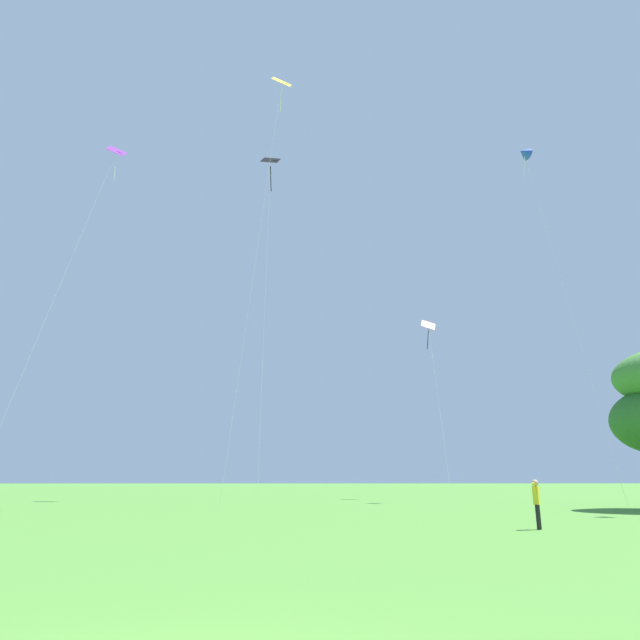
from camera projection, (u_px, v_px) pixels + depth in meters
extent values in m
cube|color=black|center=(271.00, 160.00, 51.66)|extent=(1.87, 1.20, 1.25)
cylinder|color=#3F382D|center=(271.00, 160.00, 51.66)|extent=(1.56, 0.56, 0.41)
cylinder|color=black|center=(271.00, 179.00, 50.98)|extent=(0.25, 0.42, 2.67)
cylinder|color=silver|center=(265.00, 301.00, 43.48)|extent=(0.31, 8.74, 29.30)
cone|color=blue|center=(524.00, 153.00, 48.24)|extent=(1.36, 1.35, 1.20)
cylinder|color=silver|center=(524.00, 167.00, 47.93)|extent=(0.29, 0.20, 1.87)
cylinder|color=silver|center=(566.00, 297.00, 40.63)|extent=(0.35, 7.92, 28.11)
cube|color=purple|center=(117.00, 151.00, 44.08)|extent=(1.36, 0.97, 1.15)
cylinder|color=#3F382D|center=(117.00, 151.00, 44.08)|extent=(1.04, 0.17, 0.57)
cylinder|color=silver|center=(115.00, 168.00, 43.83)|extent=(0.13, 0.33, 1.88)
cylinder|color=silver|center=(55.00, 297.00, 37.02)|extent=(3.22, 7.27, 25.93)
cube|color=yellow|center=(282.00, 82.00, 40.62)|extent=(1.43, 0.98, 1.19)
cylinder|color=#3F382D|center=(282.00, 82.00, 40.62)|extent=(1.10, 0.20, 0.59)
cylinder|color=silver|center=(281.00, 100.00, 40.45)|extent=(0.15, 0.47, 1.76)
cylinder|color=silver|center=(256.00, 256.00, 34.06)|extent=(2.36, 5.47, 28.76)
cube|color=red|center=(428.00, 325.00, 49.56)|extent=(1.41, 0.70, 1.08)
cylinder|color=#3F382D|center=(428.00, 325.00, 49.56)|extent=(0.99, 0.41, 0.55)
cylinder|color=black|center=(428.00, 339.00, 49.21)|extent=(0.26, 0.06, 1.73)
cylinder|color=silver|center=(439.00, 403.00, 43.86)|extent=(0.82, 7.77, 14.37)
cylinder|color=black|center=(538.00, 517.00, 17.82)|extent=(0.10, 0.10, 0.75)
cylinder|color=black|center=(539.00, 517.00, 17.94)|extent=(0.10, 0.10, 0.75)
cube|color=yellow|center=(536.00, 495.00, 18.06)|extent=(0.25, 0.25, 0.56)
cylinder|color=yellow|center=(535.00, 491.00, 18.00)|extent=(0.21, 0.24, 0.52)
cylinder|color=yellow|center=(537.00, 491.00, 18.18)|extent=(0.21, 0.24, 0.52)
sphere|color=tan|center=(535.00, 483.00, 18.16)|extent=(0.21, 0.21, 0.21)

